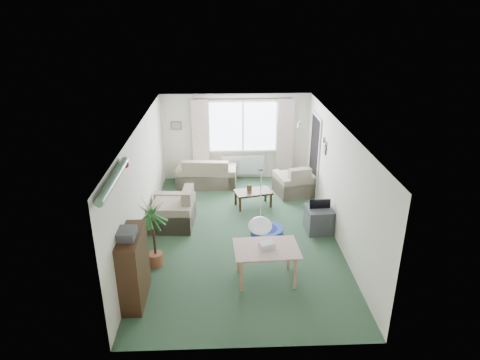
{
  "coord_description": "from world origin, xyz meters",
  "views": [
    {
      "loc": [
        -0.34,
        -8.01,
        4.62
      ],
      "look_at": [
        0.0,
        0.3,
        1.15
      ],
      "focal_mm": 32.0,
      "sensor_mm": 36.0,
      "label": 1
    }
  ],
  "objects_px": {
    "coffee_table": "(253,199)",
    "bookshelf": "(134,267)",
    "tv_cube": "(319,219)",
    "armchair_left": "(172,207)",
    "dining_table": "(266,264)",
    "sofa": "(207,171)",
    "armchair_corner": "(294,179)",
    "pet_bed": "(267,231)",
    "houseplant": "(154,233)"
  },
  "relations": [
    {
      "from": "tv_cube",
      "to": "pet_bed",
      "type": "relative_size",
      "value": 0.86
    },
    {
      "from": "bookshelf",
      "to": "houseplant",
      "type": "bearing_deg",
      "value": 78.79
    },
    {
      "from": "sofa",
      "to": "armchair_left",
      "type": "bearing_deg",
      "value": 76.95
    },
    {
      "from": "armchair_corner",
      "to": "armchair_left",
      "type": "bearing_deg",
      "value": 14.62
    },
    {
      "from": "sofa",
      "to": "armchair_corner",
      "type": "distance_m",
      "value": 2.37
    },
    {
      "from": "dining_table",
      "to": "armchair_corner",
      "type": "bearing_deg",
      "value": 73.6
    },
    {
      "from": "coffee_table",
      "to": "houseplant",
      "type": "relative_size",
      "value": 0.64
    },
    {
      "from": "coffee_table",
      "to": "houseplant",
      "type": "xyz_separation_m",
      "value": [
        -2.01,
        -2.47,
        0.49
      ]
    },
    {
      "from": "dining_table",
      "to": "armchair_left",
      "type": "bearing_deg",
      "value": 131.49
    },
    {
      "from": "coffee_table",
      "to": "dining_table",
      "type": "relative_size",
      "value": 0.85
    },
    {
      "from": "tv_cube",
      "to": "armchair_left",
      "type": "bearing_deg",
      "value": 170.13
    },
    {
      "from": "bookshelf",
      "to": "tv_cube",
      "type": "distance_m",
      "value": 4.17
    },
    {
      "from": "sofa",
      "to": "coffee_table",
      "type": "xyz_separation_m",
      "value": [
        1.17,
        -1.36,
        -0.2
      ]
    },
    {
      "from": "armchair_corner",
      "to": "dining_table",
      "type": "xyz_separation_m",
      "value": [
        -1.09,
        -3.72,
        -0.08
      ]
    },
    {
      "from": "armchair_corner",
      "to": "houseplant",
      "type": "height_order",
      "value": "houseplant"
    },
    {
      "from": "dining_table",
      "to": "tv_cube",
      "type": "relative_size",
      "value": 1.74
    },
    {
      "from": "armchair_corner",
      "to": "armchair_left",
      "type": "height_order",
      "value": "armchair_left"
    },
    {
      "from": "coffee_table",
      "to": "bookshelf",
      "type": "relative_size",
      "value": 0.71
    },
    {
      "from": "sofa",
      "to": "coffee_table",
      "type": "distance_m",
      "value": 1.8
    },
    {
      "from": "sofa",
      "to": "dining_table",
      "type": "xyz_separation_m",
      "value": [
        1.18,
        -4.37,
        -0.07
      ]
    },
    {
      "from": "armchair_left",
      "to": "bookshelf",
      "type": "bearing_deg",
      "value": -3.67
    },
    {
      "from": "armchair_corner",
      "to": "tv_cube",
      "type": "relative_size",
      "value": 1.52
    },
    {
      "from": "pet_bed",
      "to": "bookshelf",
      "type": "bearing_deg",
      "value": -139.31
    },
    {
      "from": "houseplant",
      "to": "dining_table",
      "type": "bearing_deg",
      "value": -15.04
    },
    {
      "from": "armchair_left",
      "to": "coffee_table",
      "type": "relative_size",
      "value": 1.13
    },
    {
      "from": "houseplant",
      "to": "armchair_left",
      "type": "bearing_deg",
      "value": 84.58
    },
    {
      "from": "armchair_left",
      "to": "pet_bed",
      "type": "height_order",
      "value": "armchair_left"
    },
    {
      "from": "armchair_left",
      "to": "houseplant",
      "type": "height_order",
      "value": "houseplant"
    },
    {
      "from": "coffee_table",
      "to": "houseplant",
      "type": "bearing_deg",
      "value": -129.22
    },
    {
      "from": "sofa",
      "to": "coffee_table",
      "type": "bearing_deg",
      "value": 134.95
    },
    {
      "from": "pet_bed",
      "to": "armchair_left",
      "type": "bearing_deg",
      "value": 166.6
    },
    {
      "from": "armchair_corner",
      "to": "coffee_table",
      "type": "height_order",
      "value": "armchair_corner"
    },
    {
      "from": "sofa",
      "to": "armchair_left",
      "type": "xyz_separation_m",
      "value": [
        -0.7,
        -2.24,
        0.05
      ]
    },
    {
      "from": "coffee_table",
      "to": "houseplant",
      "type": "distance_m",
      "value": 3.22
    },
    {
      "from": "armchair_corner",
      "to": "coffee_table",
      "type": "relative_size",
      "value": 1.03
    },
    {
      "from": "armchair_left",
      "to": "houseplant",
      "type": "bearing_deg",
      "value": -1.51
    },
    {
      "from": "bookshelf",
      "to": "tv_cube",
      "type": "height_order",
      "value": "bookshelf"
    },
    {
      "from": "armchair_corner",
      "to": "pet_bed",
      "type": "xyz_separation_m",
      "value": [
        -0.91,
        -2.08,
        -0.33
      ]
    },
    {
      "from": "coffee_table",
      "to": "tv_cube",
      "type": "relative_size",
      "value": 1.48
    },
    {
      "from": "bookshelf",
      "to": "pet_bed",
      "type": "height_order",
      "value": "bookshelf"
    },
    {
      "from": "houseplant",
      "to": "pet_bed",
      "type": "relative_size",
      "value": 1.99
    },
    {
      "from": "houseplant",
      "to": "tv_cube",
      "type": "relative_size",
      "value": 2.31
    },
    {
      "from": "houseplant",
      "to": "bookshelf",
      "type": "bearing_deg",
      "value": -101.02
    },
    {
      "from": "sofa",
      "to": "armchair_corner",
      "type": "bearing_deg",
      "value": 168.22
    },
    {
      "from": "houseplant",
      "to": "dining_table",
      "type": "distance_m",
      "value": 2.13
    },
    {
      "from": "pet_bed",
      "to": "houseplant",
      "type": "bearing_deg",
      "value": -153.77
    },
    {
      "from": "bookshelf",
      "to": "pet_bed",
      "type": "relative_size",
      "value": 1.79
    },
    {
      "from": "armchair_left",
      "to": "dining_table",
      "type": "xyz_separation_m",
      "value": [
        1.88,
        -2.13,
        -0.12
      ]
    },
    {
      "from": "sofa",
      "to": "bookshelf",
      "type": "bearing_deg",
      "value": 82.05
    },
    {
      "from": "armchair_corner",
      "to": "bookshelf",
      "type": "height_order",
      "value": "bookshelf"
    }
  ]
}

